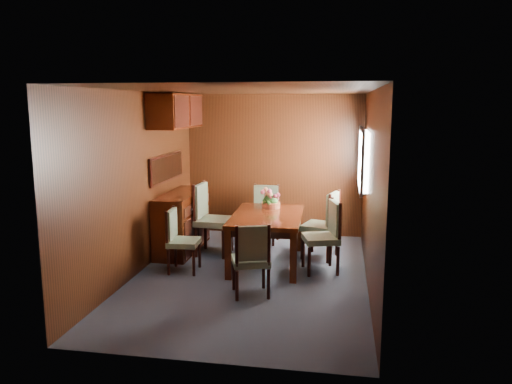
% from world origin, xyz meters
% --- Properties ---
extents(ground, '(4.50, 4.50, 0.00)m').
position_xyz_m(ground, '(0.00, 0.00, 0.00)').
color(ground, '#353B48').
rests_on(ground, ground).
extents(room_shell, '(3.06, 4.52, 2.41)m').
position_xyz_m(room_shell, '(-0.10, 0.33, 1.63)').
color(room_shell, black).
rests_on(room_shell, ground).
extents(sideboard, '(0.48, 1.40, 0.90)m').
position_xyz_m(sideboard, '(-1.25, 1.00, 0.45)').
color(sideboard, '#391307').
rests_on(sideboard, ground).
extents(dining_table, '(1.00, 1.56, 0.72)m').
position_xyz_m(dining_table, '(0.14, 0.56, 0.62)').
color(dining_table, '#391307').
rests_on(dining_table, ground).
extents(chair_left_near, '(0.42, 0.44, 0.87)m').
position_xyz_m(chair_left_near, '(-0.98, 0.05, 0.48)').
color(chair_left_near, black).
rests_on(chair_left_near, ground).
extents(chair_left_far, '(0.52, 0.54, 1.08)m').
position_xyz_m(chair_left_far, '(-0.80, 0.90, 0.60)').
color(chair_left_far, black).
rests_on(chair_left_far, ground).
extents(chair_right_near, '(0.55, 0.57, 0.98)m').
position_xyz_m(chair_right_near, '(0.96, 0.39, 0.54)').
color(chair_right_near, black).
rests_on(chair_right_near, ground).
extents(chair_right_far, '(0.57, 0.59, 1.00)m').
position_xyz_m(chair_right_far, '(0.93, 0.97, 0.56)').
color(chair_right_far, black).
rests_on(chair_right_far, ground).
extents(chair_head, '(0.53, 0.52, 0.89)m').
position_xyz_m(chair_head, '(0.14, -0.68, 0.49)').
color(chair_head, black).
rests_on(chair_head, ground).
extents(chair_foot, '(0.47, 0.45, 0.93)m').
position_xyz_m(chair_foot, '(-0.08, 1.73, 0.52)').
color(chair_foot, black).
rests_on(chair_foot, ground).
extents(flower_centerpiece, '(0.30, 0.30, 0.30)m').
position_xyz_m(flower_centerpiece, '(0.12, 0.99, 0.86)').
color(flower_centerpiece, '#B35836').
rests_on(flower_centerpiece, dining_table).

